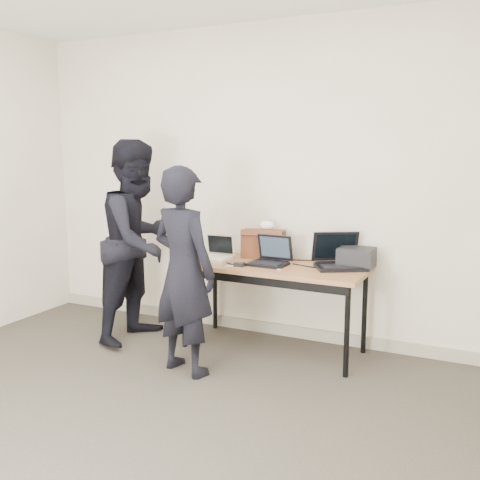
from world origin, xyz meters
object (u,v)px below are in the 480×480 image
Objects in this scene: person_typist at (184,271)px; person_observer at (139,241)px; desk at (273,272)px; leather_satchel at (263,243)px; laptop_right at (338,259)px; laptop_beige at (216,255)px; laptop_center at (271,258)px; equipment_box at (356,258)px.

person_observer is (-0.73, 0.47, 0.10)m from person_typist.
leather_satchel is at bearing 129.35° from desk.
laptop_right is 0.32× the size of person_typist.
person_typist is (-0.93, -0.81, -0.02)m from laptop_right.
person_typist is (0.07, -0.63, 0.00)m from laptop_beige.
laptop_right is (0.52, 0.13, 0.01)m from laptop_center.
desk is 0.53m from laptop_right.
person_typist reaches higher than laptop_center.
laptop_beige is 0.17× the size of person_typist.
person_typist reaches higher than laptop_right.
leather_satchel is 0.94m from person_typist.
person_observer reaches higher than leather_satchel.
leather_satchel reaches higher than laptop_beige.
desk is at bearing -163.06° from equipment_box.
laptop_center is at bearing 6.30° from laptop_beige.
laptop_center is (-0.03, 0.02, 0.11)m from desk.
laptop_right reaches higher than desk.
desk is at bearing -61.31° from leather_satchel.
person_observer reaches higher than laptop_beige.
laptop_right is at bearing -159.21° from equipment_box.
desk is at bearing 4.16° from laptop_beige.
desk is at bearing -27.26° from laptop_center.
person_observer is (-1.65, -0.35, 0.08)m from laptop_right.
leather_satchel is (-0.15, 0.21, 0.08)m from laptop_center.
laptop_beige is 0.68m from person_observer.
laptop_beige is 0.98× the size of equipment_box.
laptop_center is 0.20× the size of person_typist.
laptop_beige reaches higher than desk.
person_observer reaches higher than laptop_center.
laptop_right is 1.23m from person_typist.
leather_satchel is at bearing 177.47° from equipment_box.
laptop_center is at bearing -75.77° from person_observer.
laptop_center is 0.18× the size of person_observer.
laptop_beige is at bearing -173.92° from desk.
equipment_box is at bearing -11.98° from leather_satchel.
laptop_center is at bearing -164.97° from equipment_box.
laptop_right is (0.50, 0.14, 0.12)m from desk.
laptop_right is 0.69m from leather_satchel.
person_typist is at bearing -119.51° from person_observer.
laptop_center is 0.68m from equipment_box.
desk is 4.85× the size of laptop_center.
laptop_beige is at bearing 161.18° from laptop_right.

